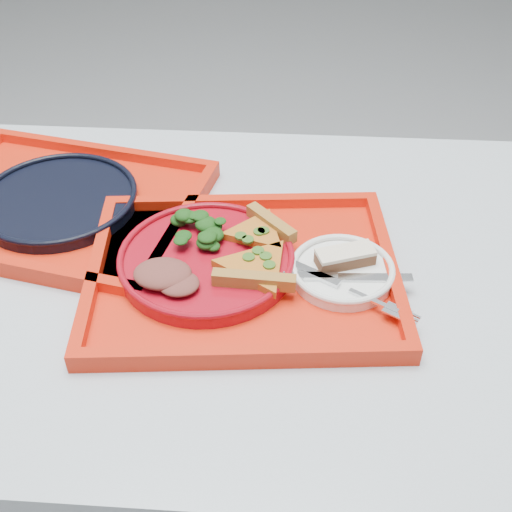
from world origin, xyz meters
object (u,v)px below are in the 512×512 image
tray_main (243,275)px  dinner_plate (207,261)px  tray_far (61,208)px  dessert_bar (345,257)px  navy_plate (59,201)px

tray_main → dinner_plate: 0.06m
tray_main → dinner_plate: (-0.06, 0.01, 0.02)m
tray_far → dessert_bar: size_ratio=4.95×
dinner_plate → navy_plate: bearing=152.6°
tray_far → dessert_bar: bearing=-4.2°
tray_main → navy_plate: size_ratio=1.73×
tray_far → dinner_plate: bearing=-15.7°
tray_far → dinner_plate: size_ratio=1.73×
tray_main → tray_far: bearing=149.9°
tray_far → navy_plate: bearing=11.7°
dinner_plate → navy_plate: dinner_plate is taller
tray_far → navy_plate: 0.01m
dinner_plate → dessert_bar: size_ratio=2.86×
dessert_bar → tray_far: bearing=144.0°
tray_main → navy_plate: bearing=149.9°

